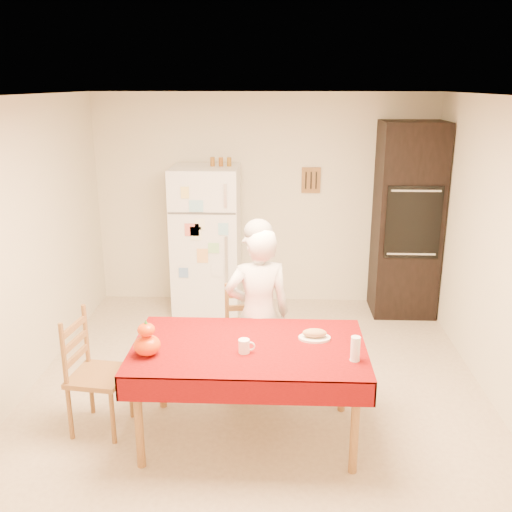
# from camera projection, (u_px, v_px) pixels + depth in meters

# --- Properties ---
(floor) EXTENTS (4.50, 4.50, 0.00)m
(floor) POSITION_uv_depth(u_px,v_px,m) (256.00, 392.00, 4.99)
(floor) COLOR tan
(floor) RESTS_ON ground
(room_shell) EXTENTS (4.02, 4.52, 2.51)m
(room_shell) POSITION_uv_depth(u_px,v_px,m) (256.00, 211.00, 4.52)
(room_shell) COLOR beige
(room_shell) RESTS_ON ground
(refrigerator) EXTENTS (0.75, 0.74, 1.70)m
(refrigerator) POSITION_uv_depth(u_px,v_px,m) (207.00, 241.00, 6.57)
(refrigerator) COLOR white
(refrigerator) RESTS_ON floor
(oven_cabinet) EXTENTS (0.70, 0.62, 2.20)m
(oven_cabinet) POSITION_uv_depth(u_px,v_px,m) (407.00, 220.00, 6.45)
(oven_cabinet) COLOR black
(oven_cabinet) RESTS_ON floor
(dining_table) EXTENTS (1.70, 1.00, 0.76)m
(dining_table) POSITION_uv_depth(u_px,v_px,m) (249.00, 354.00, 4.17)
(dining_table) COLOR brown
(dining_table) RESTS_ON floor
(chair_far) EXTENTS (0.48, 0.46, 0.95)m
(chair_far) POSITION_uv_depth(u_px,v_px,m) (249.00, 335.00, 4.92)
(chair_far) COLOR brown
(chair_far) RESTS_ON floor
(chair_left) EXTENTS (0.45, 0.47, 0.95)m
(chair_left) POSITION_uv_depth(u_px,v_px,m) (91.00, 368.00, 4.34)
(chair_left) COLOR brown
(chair_left) RESTS_ON floor
(seated_woman) EXTENTS (0.61, 0.47, 1.51)m
(seated_woman) POSITION_uv_depth(u_px,v_px,m) (258.00, 315.00, 4.72)
(seated_woman) COLOR white
(seated_woman) RESTS_ON floor
(coffee_mug) EXTENTS (0.08, 0.08, 0.10)m
(coffee_mug) POSITION_uv_depth(u_px,v_px,m) (244.00, 346.00, 4.02)
(coffee_mug) COLOR white
(coffee_mug) RESTS_ON dining_table
(pumpkin_lower) EXTENTS (0.19, 0.19, 0.14)m
(pumpkin_lower) POSITION_uv_depth(u_px,v_px,m) (147.00, 345.00, 3.99)
(pumpkin_lower) COLOR #D54005
(pumpkin_lower) RESTS_ON dining_table
(pumpkin_upper) EXTENTS (0.12, 0.12, 0.09)m
(pumpkin_upper) POSITION_uv_depth(u_px,v_px,m) (146.00, 330.00, 3.95)
(pumpkin_upper) COLOR #C73204
(pumpkin_upper) RESTS_ON pumpkin_lower
(wine_glass) EXTENTS (0.07, 0.07, 0.18)m
(wine_glass) POSITION_uv_depth(u_px,v_px,m) (355.00, 349.00, 3.90)
(wine_glass) COLOR white
(wine_glass) RESTS_ON dining_table
(bread_plate) EXTENTS (0.24, 0.24, 0.02)m
(bread_plate) POSITION_uv_depth(u_px,v_px,m) (315.00, 338.00, 4.25)
(bread_plate) COLOR white
(bread_plate) RESTS_ON dining_table
(bread_loaf) EXTENTS (0.18, 0.10, 0.06)m
(bread_loaf) POSITION_uv_depth(u_px,v_px,m) (315.00, 333.00, 4.24)
(bread_loaf) COLOR #9A744B
(bread_loaf) RESTS_ON bread_plate
(spice_jar_left) EXTENTS (0.05, 0.05, 0.10)m
(spice_jar_left) POSITION_uv_depth(u_px,v_px,m) (212.00, 162.00, 6.35)
(spice_jar_left) COLOR #90581A
(spice_jar_left) RESTS_ON refrigerator
(spice_jar_mid) EXTENTS (0.05, 0.05, 0.10)m
(spice_jar_mid) POSITION_uv_depth(u_px,v_px,m) (221.00, 162.00, 6.35)
(spice_jar_mid) COLOR brown
(spice_jar_mid) RESTS_ON refrigerator
(spice_jar_right) EXTENTS (0.05, 0.05, 0.10)m
(spice_jar_right) POSITION_uv_depth(u_px,v_px,m) (229.00, 162.00, 6.34)
(spice_jar_right) COLOR brown
(spice_jar_right) RESTS_ON refrigerator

